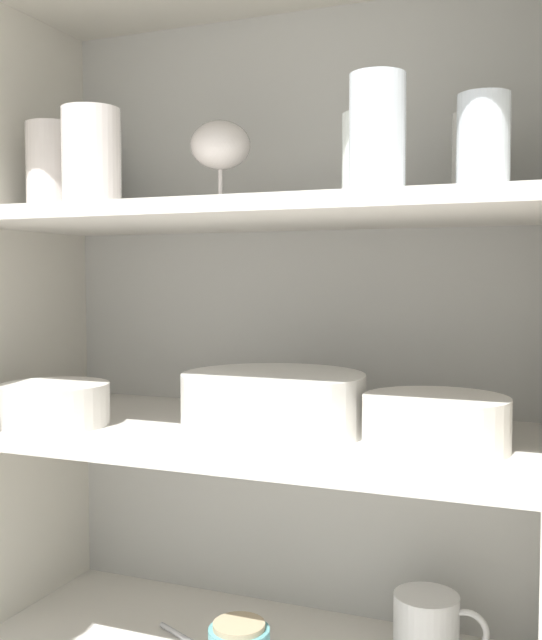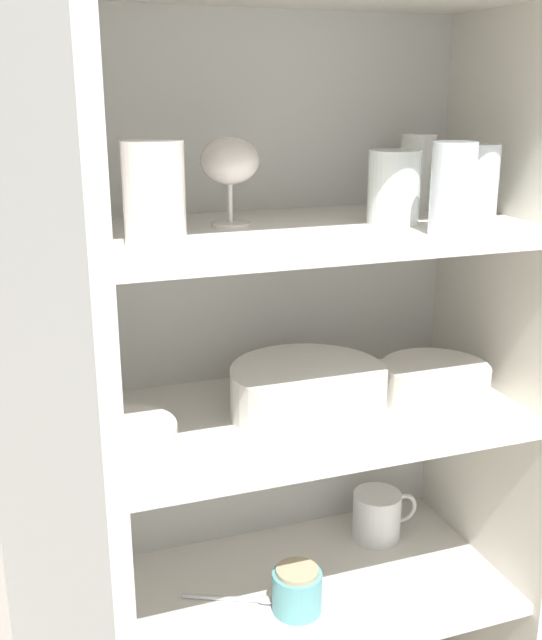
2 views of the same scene
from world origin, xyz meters
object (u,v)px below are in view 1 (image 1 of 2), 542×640
Objects in this scene: mixing_bowl_large at (435,420)px; serving_bowl_small at (55,402)px; plate_stack_white at (273,403)px; coffee_mug_primary at (428,627)px.

mixing_bowl_large is 1.17× the size of serving_bowl_small.
plate_stack_white reaches higher than serving_bowl_small.
plate_stack_white is 0.40m from coffee_mug_primary.
coffee_mug_primary is (0.51, 0.18, -0.32)m from serving_bowl_small.
mixing_bowl_large is 0.54m from serving_bowl_small.
plate_stack_white is 1.88× the size of coffee_mug_primary.
plate_stack_white is 0.23m from mixing_bowl_large.
coffee_mug_primary is at bearing 102.35° from mixing_bowl_large.
serving_bowl_small is 1.15× the size of coffee_mug_primary.
mixing_bowl_large is at bearing -5.02° from plate_stack_white.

